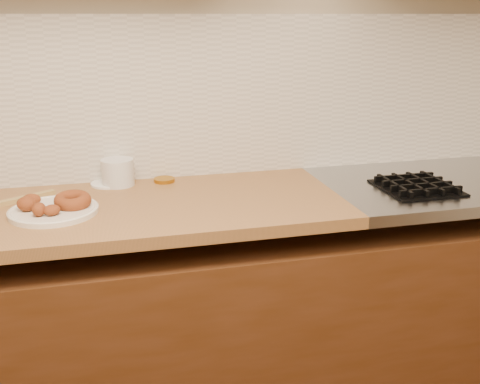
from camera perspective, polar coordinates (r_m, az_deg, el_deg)
The scene contains 10 objects.
wall_back at distance 2.12m, azimuth -6.57°, elevation 13.49°, with size 4.00×0.02×2.70m, color tan.
base_cabinet at distance 2.13m, azimuth -4.46°, elevation -13.96°, with size 3.60×0.60×0.77m, color #512C18.
backsplash at distance 2.13m, azimuth -6.39°, elevation 9.44°, with size 3.60×0.02×0.60m, color beige.
donut_plate at distance 1.86m, azimuth -18.40°, elevation -1.84°, with size 0.28×0.28×0.02m, color white.
ring_donut at distance 1.85m, azimuth -16.66°, elevation -0.81°, with size 0.12×0.12×0.04m, color brown.
fried_dough_chunks at distance 1.85m, azimuth -20.14°, elevation -1.24°, with size 0.15×0.17×0.04m.
plastic_tub at distance 2.09m, azimuth -12.32°, elevation 1.97°, with size 0.12×0.12×0.10m, color silver.
tub_lid at distance 2.12m, azimuth -13.15°, elevation 0.86°, with size 0.13×0.13×0.01m, color white.
brass_jar_lid at distance 2.12m, azimuth -7.70°, elevation 1.23°, with size 0.08×0.08×0.01m, color #B8801D.
wooden_utensil at distance 2.02m, azimuth -20.87°, elevation -0.57°, with size 0.20×0.02×0.02m, color #A8894A.
Camera 1 is at (-0.29, -0.10, 1.50)m, focal length 42.00 mm.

